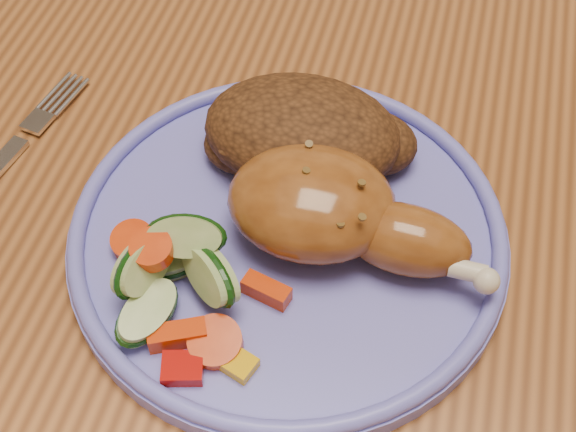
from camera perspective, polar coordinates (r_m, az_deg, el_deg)
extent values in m
cube|color=brown|center=(0.55, 9.41, 2.66)|extent=(0.90, 1.40, 0.04)
cube|color=#4C2D16|center=(1.16, 11.48, 13.14)|extent=(0.42, 0.42, 0.04)
cylinder|color=#4C2D16|center=(1.20, 0.25, 1.03)|extent=(0.04, 0.04, 0.41)
cylinder|color=#4C2D16|center=(1.45, 3.78, 11.84)|extent=(0.04, 0.04, 0.41)
cylinder|color=#4C2D16|center=(1.20, 17.18, -2.30)|extent=(0.04, 0.04, 0.41)
cylinder|color=#4C2D16|center=(1.45, 18.02, 9.04)|extent=(0.04, 0.04, 0.41)
cylinder|color=#6664D0|center=(0.48, 0.00, -1.55)|extent=(0.26, 0.26, 0.01)
torus|color=#6664D0|center=(0.47, 0.00, -0.75)|extent=(0.26, 0.26, 0.01)
ellipsoid|color=brown|center=(0.45, 1.68, 0.97)|extent=(0.10, 0.08, 0.05)
ellipsoid|color=brown|center=(0.45, 8.38, -1.66)|extent=(0.08, 0.05, 0.04)
sphere|color=beige|center=(0.44, 13.93, -4.50)|extent=(0.01, 0.01, 0.01)
ellipsoid|color=#4E2B13|center=(0.49, 1.00, 5.96)|extent=(0.12, 0.09, 0.05)
ellipsoid|color=#4E2B13|center=(0.50, 5.77, 5.25)|extent=(0.06, 0.05, 0.03)
ellipsoid|color=#4E2B13|center=(0.50, -3.17, 5.08)|extent=(0.05, 0.05, 0.03)
cube|color=#A50A05|center=(0.42, -7.51, -10.69)|extent=(0.03, 0.02, 0.01)
cube|color=#E5A507|center=(0.42, -3.54, -10.46)|extent=(0.02, 0.02, 0.01)
cylinder|color=red|center=(0.43, -9.66, -2.37)|extent=(0.02, 0.02, 0.01)
cube|color=red|center=(0.44, -1.55, -5.31)|extent=(0.03, 0.02, 0.01)
cylinder|color=red|center=(0.47, -10.93, -1.83)|extent=(0.03, 0.03, 0.01)
cube|color=red|center=(0.43, -7.88, -8.39)|extent=(0.03, 0.02, 0.01)
cylinder|color=red|center=(0.43, -5.19, -8.95)|extent=(0.03, 0.03, 0.01)
cylinder|color=#B3C681|center=(0.44, -10.00, -6.82)|extent=(0.05, 0.05, 0.02)
cylinder|color=#B3C681|center=(0.44, -10.30, -3.46)|extent=(0.04, 0.05, 0.04)
cylinder|color=#B3C681|center=(0.44, -7.30, -1.44)|extent=(0.05, 0.04, 0.04)
cylinder|color=#B3C681|center=(0.46, -8.85, -3.11)|extent=(0.05, 0.05, 0.02)
cylinder|color=#B3C681|center=(0.43, -5.52, -4.19)|extent=(0.05, 0.05, 0.04)
cube|color=silver|center=(0.57, -17.40, 6.42)|extent=(0.03, 0.06, 0.00)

